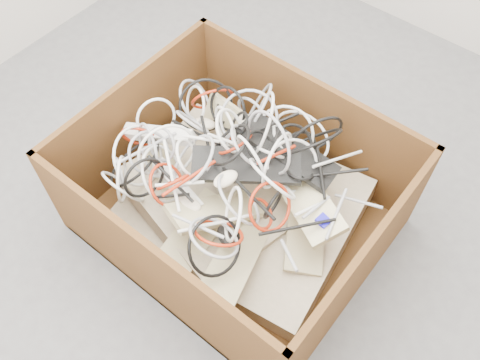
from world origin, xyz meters
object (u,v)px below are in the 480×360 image
Objects in this scene: cardboard_box at (234,204)px; power_strip_left at (158,134)px; power_strip_right at (177,186)px; vga_plug at (323,221)px.

power_strip_left is (-0.35, -0.04, 0.22)m from cardboard_box.
cardboard_box reaches higher than power_strip_right.
power_strip_left is at bearing -172.94° from cardboard_box.
vga_plug is at bearing -12.36° from power_strip_left.
cardboard_box is at bearing 57.46° from power_strip_right.
cardboard_box is 0.42m from power_strip_left.
cardboard_box is at bearing -11.15° from power_strip_left.
vga_plug is (0.73, 0.07, 0.01)m from power_strip_left.
cardboard_box is 0.45m from vga_plug.
cardboard_box is 4.55× the size of power_strip_right.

